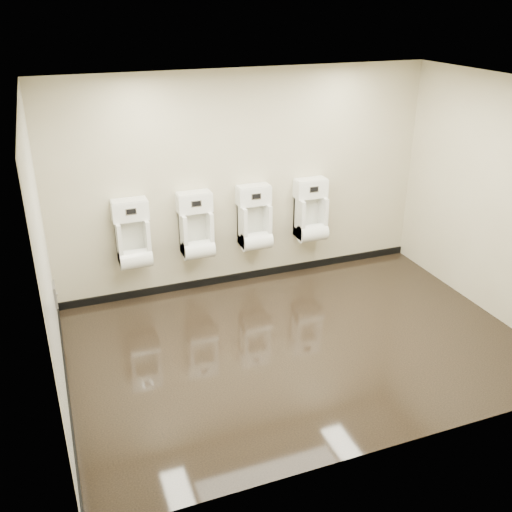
{
  "coord_description": "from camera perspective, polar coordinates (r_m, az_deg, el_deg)",
  "views": [
    {
      "loc": [
        -2.35,
        -4.9,
        3.57
      ],
      "look_at": [
        -0.3,
        0.55,
        0.9
      ],
      "focal_mm": 40.0,
      "sensor_mm": 36.0,
      "label": 1
    }
  ],
  "objects": [
    {
      "name": "urinal_3",
      "position": [
        7.75,
        5.52,
        4.13
      ],
      "size": [
        0.44,
        0.33,
        0.83
      ],
      "color": "white",
      "rests_on": "back_wall"
    },
    {
      "name": "skirting_left",
      "position": [
        6.04,
        -18.35,
        -12.54
      ],
      "size": [
        0.02,
        3.5,
        0.1
      ],
      "primitive_type": "cube",
      "color": "black",
      "rests_on": "ground"
    },
    {
      "name": "back_wall",
      "position": [
        7.38,
        -1.13,
        7.5
      ],
      "size": [
        5.0,
        0.02,
        2.8
      ],
      "primitive_type": "cube",
      "color": "#C0B89A",
      "rests_on": "ground"
    },
    {
      "name": "skirting_back",
      "position": [
        7.88,
        -1.02,
        -1.95
      ],
      "size": [
        5.0,
        0.02,
        0.1
      ],
      "primitive_type": "cube",
      "color": "black",
      "rests_on": "ground"
    },
    {
      "name": "urinal_1",
      "position": [
        7.23,
        -5.98,
        2.57
      ],
      "size": [
        0.44,
        0.33,
        0.83
      ],
      "color": "white",
      "rests_on": "back_wall"
    },
    {
      "name": "left_wall",
      "position": [
        5.36,
        -20.37,
        -0.91
      ],
      "size": [
        0.02,
        3.5,
        2.8
      ],
      "primitive_type": "cube",
      "color": "#C0B89A",
      "rests_on": "ground"
    },
    {
      "name": "ceiling",
      "position": [
        5.49,
        5.15,
        16.44
      ],
      "size": [
        5.0,
        3.5,
        0.0
      ],
      "primitive_type": "cube",
      "color": "silver"
    },
    {
      "name": "right_wall",
      "position": [
        7.23,
        22.98,
        5.15
      ],
      "size": [
        0.02,
        3.5,
        2.8
      ],
      "primitive_type": "cube",
      "color": "#C0B89A",
      "rests_on": "ground"
    },
    {
      "name": "access_panel",
      "position": [
        6.83,
        -19.46,
        -3.63
      ],
      "size": [
        0.04,
        0.25,
        0.25
      ],
      "color": "#9E9EA3",
      "rests_on": "left_wall"
    },
    {
      "name": "tile_overlay_left",
      "position": [
        5.36,
        -20.31,
        -0.9
      ],
      "size": [
        0.01,
        3.5,
        2.8
      ],
      "primitive_type": "cube",
      "color": "white",
      "rests_on": "ground"
    },
    {
      "name": "front_wall",
      "position": [
        4.49,
        14.09,
        -5.11
      ],
      "size": [
        5.0,
        0.02,
        2.8
      ],
      "primitive_type": "cube",
      "color": "#C0B89A",
      "rests_on": "ground"
    },
    {
      "name": "urinal_2",
      "position": [
        7.45,
        -0.13,
        3.38
      ],
      "size": [
        0.44,
        0.33,
        0.83
      ],
      "color": "white",
      "rests_on": "back_wall"
    },
    {
      "name": "ground",
      "position": [
        6.51,
        4.22,
        -8.76
      ],
      "size": [
        5.0,
        3.5,
        0.0
      ],
      "primitive_type": "cube",
      "color": "black",
      "rests_on": "ground"
    },
    {
      "name": "urinal_0",
      "position": [
        7.09,
        -12.19,
        1.68
      ],
      "size": [
        0.44,
        0.33,
        0.83
      ],
      "color": "white",
      "rests_on": "back_wall"
    }
  ]
}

